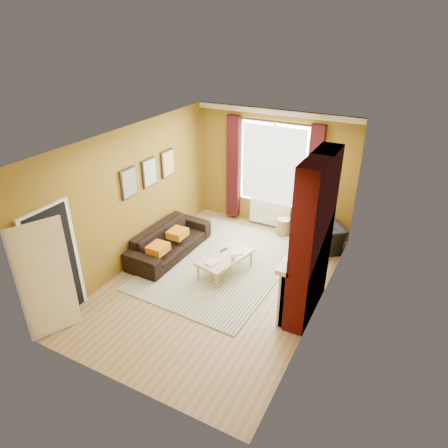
{
  "coord_description": "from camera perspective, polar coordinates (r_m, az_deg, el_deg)",
  "views": [
    {
      "loc": [
        3.03,
        -5.58,
        4.55
      ],
      "look_at": [
        0.0,
        0.25,
        1.15
      ],
      "focal_mm": 32.0,
      "sensor_mm": 36.0,
      "label": 1
    }
  ],
  "objects": [
    {
      "name": "coffee_table",
      "position": [
        7.88,
        0.2,
        -4.83
      ],
      "size": [
        0.85,
        1.29,
        0.39
      ],
      "rotation": [
        0.0,
        0.0,
        -0.24
      ],
      "color": "tan",
      "rests_on": "ground"
    },
    {
      "name": "wicker_stool",
      "position": [
        9.45,
        8.47,
        -0.38
      ],
      "size": [
        0.42,
        0.42,
        0.4
      ],
      "rotation": [
        0.0,
        0.0,
        0.41
      ],
      "color": "#A47E47",
      "rests_on": "ground"
    },
    {
      "name": "mug",
      "position": [
        7.69,
        1.3,
        -4.89
      ],
      "size": [
        0.15,
        0.15,
        0.1
      ],
      "primitive_type": "imported",
      "rotation": [
        0.0,
        0.0,
        -0.62
      ],
      "color": "#999999",
      "rests_on": "coffee_table"
    },
    {
      "name": "book_a",
      "position": [
        7.7,
        -2.32,
        -5.24
      ],
      "size": [
        0.22,
        0.28,
        0.02
      ],
      "primitive_type": "imported",
      "rotation": [
        0.0,
        0.0,
        -0.1
      ],
      "color": "#999999",
      "rests_on": "coffee_table"
    },
    {
      "name": "sofa",
      "position": [
        8.61,
        -7.79,
        -2.42
      ],
      "size": [
        0.88,
        2.13,
        0.62
      ],
      "primitive_type": "imported",
      "rotation": [
        0.0,
        0.0,
        1.55
      ],
      "color": "black",
      "rests_on": "ground"
    },
    {
      "name": "striped_rug",
      "position": [
        8.32,
        -0.43,
        -5.7
      ],
      "size": [
        2.66,
        3.58,
        0.02
      ],
      "rotation": [
        0.0,
        0.0,
        -0.04
      ],
      "color": "#355093",
      "rests_on": "ground"
    },
    {
      "name": "tv_remote",
      "position": [
        8.03,
        -0.04,
        -3.69
      ],
      "size": [
        0.11,
        0.18,
        0.02
      ],
      "rotation": [
        0.0,
        0.0,
        -0.36
      ],
      "color": "#262628",
      "rests_on": "coffee_table"
    },
    {
      "name": "armchair",
      "position": [
        8.85,
        13.1,
        -1.95
      ],
      "size": [
        1.31,
        1.29,
        0.64
      ],
      "primitive_type": "imported",
      "rotation": [
        0.0,
        0.0,
        3.82
      ],
      "color": "black",
      "rests_on": "ground"
    },
    {
      "name": "ground",
      "position": [
        7.81,
        -0.85,
        -8.27
      ],
      "size": [
        5.5,
        5.5,
        0.0
      ],
      "primitive_type": "plane",
      "color": "olive",
      "rests_on": "ground"
    },
    {
      "name": "floor_lamp",
      "position": [
        8.53,
        15.19,
        3.43
      ],
      "size": [
        0.3,
        0.3,
        1.55
      ],
      "rotation": [
        0.0,
        0.0,
        -0.39
      ],
      "color": "black",
      "rests_on": "ground"
    },
    {
      "name": "room_walls",
      "position": [
        7.07,
        4.68,
        0.67
      ],
      "size": [
        3.82,
        5.54,
        2.83
      ],
      "color": "#806118",
      "rests_on": "ground"
    },
    {
      "name": "book_b",
      "position": [
        8.03,
        1.75,
        -3.73
      ],
      "size": [
        0.32,
        0.3,
        0.02
      ],
      "primitive_type": "imported",
      "rotation": [
        0.0,
        0.0,
        -0.92
      ],
      "color": "#999999",
      "rests_on": "coffee_table"
    }
  ]
}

